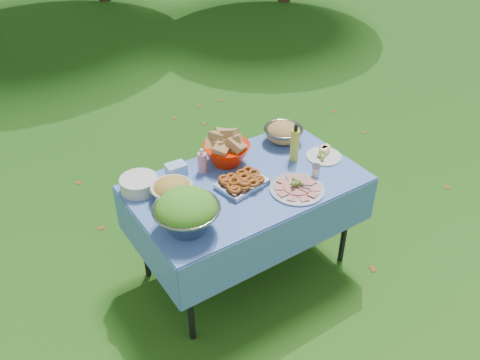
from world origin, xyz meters
name	(u,v)px	position (x,y,z in m)	size (l,w,h in m)	color
ground	(246,267)	(0.00, 0.00, 0.00)	(80.00, 80.00, 0.00)	#0A370A
picnic_table	(246,227)	(0.00, 0.00, 0.38)	(1.46, 0.86, 0.76)	#84BFFE
salad_bowl	(187,212)	(-0.53, -0.19, 0.88)	(0.38, 0.38, 0.25)	gray
pasta_bowl_white	(172,190)	(-0.47, 0.10, 0.83)	(0.25, 0.25, 0.14)	silver
plate_stack	(139,184)	(-0.60, 0.30, 0.80)	(0.24, 0.24, 0.09)	silver
wipes_box	(176,172)	(-0.36, 0.28, 0.82)	(0.12, 0.09, 0.11)	#9BC6F7
sanitizer_bottle	(202,161)	(-0.18, 0.25, 0.85)	(0.06, 0.06, 0.17)	pink
bread_bowl	(227,149)	(0.01, 0.26, 0.87)	(0.31, 0.31, 0.21)	#EC1F00
pasta_bowl_steel	(283,132)	(0.50, 0.27, 0.83)	(0.27, 0.27, 0.14)	gray
fried_tray	(242,182)	(-0.05, -0.02, 0.80)	(0.30, 0.21, 0.07)	#B8B9BD
charcuterie_platter	(297,185)	(0.21, -0.24, 0.80)	(0.35, 0.35, 0.08)	#9D9FA4
oil_bottle	(295,142)	(0.41, 0.04, 0.90)	(0.06, 0.06, 0.27)	#CED139
cheese_plate	(324,153)	(0.60, -0.05, 0.79)	(0.24, 0.24, 0.07)	silver
shaker	(316,171)	(0.40, -0.19, 0.80)	(0.05, 0.05, 0.09)	white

